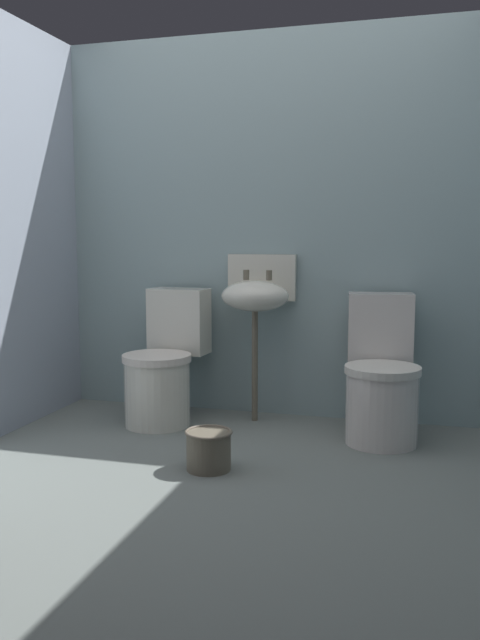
{
  "coord_description": "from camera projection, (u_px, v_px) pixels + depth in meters",
  "views": [
    {
      "loc": [
        0.86,
        -2.76,
        1.1
      ],
      "look_at": [
        0.0,
        0.3,
        0.7
      ],
      "focal_mm": 37.53,
      "sensor_mm": 36.0,
      "label": 1
    }
  ],
  "objects": [
    {
      "name": "toilet_left",
      "position": [
        164.0,
        368.0,
        3.96
      ],
      "size": [
        0.43,
        0.62,
        0.78
      ],
      "rotation": [
        0.0,
        0.0,
        3.06
      ],
      "color": "silver",
      "rests_on": "ground"
    },
    {
      "name": "wall_back",
      "position": [
        283.0,
        227.0,
        4.07
      ],
      "size": [
        3.15,
        0.1,
        2.3
      ],
      "primitive_type": "cube",
      "color": "#8BA3A7",
      "rests_on": "ground"
    },
    {
      "name": "sink",
      "position": [
        256.0,
        295.0,
        3.94
      ],
      "size": [
        0.42,
        0.35,
        0.99
      ],
      "color": "#655C4C",
      "rests_on": "ground"
    },
    {
      "name": "bucket",
      "position": [
        209.0,
        449.0,
        3.16
      ],
      "size": [
        0.23,
        0.23,
        0.19
      ],
      "color": "#655C4C",
      "rests_on": "ground"
    },
    {
      "name": "ground_plane",
      "position": [
        222.0,
        491.0,
        3.01
      ],
      "size": [
        3.15,
        2.83,
        0.08
      ],
      "primitive_type": "cube",
      "color": "slate"
    },
    {
      "name": "toilet_right",
      "position": [
        381.0,
        381.0,
        3.62
      ],
      "size": [
        0.45,
        0.63,
        0.78
      ],
      "rotation": [
        0.0,
        0.0,
        3.27
      ],
      "color": "silver",
      "rests_on": "ground"
    }
  ]
}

